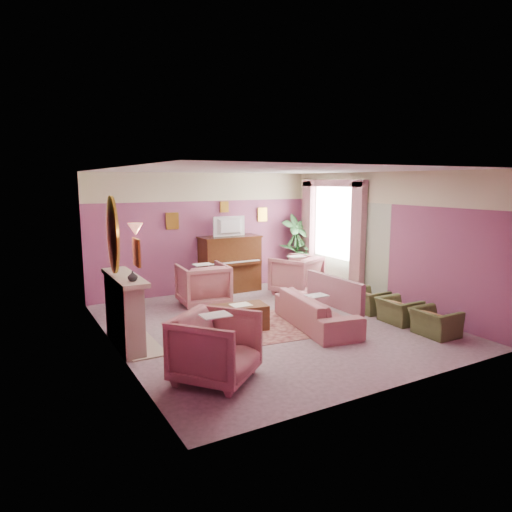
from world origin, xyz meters
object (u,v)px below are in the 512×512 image
piano (230,264)px  floral_armchair_front (216,344)px  floral_armchair_right (296,273)px  floral_armchair_left (203,283)px  olive_chair_c (368,297)px  olive_chair_d (341,289)px  television (231,225)px  olive_chair_b (399,307)px  sofa (316,305)px  coffee_table (238,318)px  side_table (300,271)px  olive_chair_a (435,318)px

piano → floral_armchair_front: (-2.34, -4.36, -0.15)m
piano → floral_armchair_right: piano is taller
floral_armchair_left → floral_armchair_right: 2.29m
floral_armchair_front → olive_chair_c: floral_armchair_front is taller
floral_armchair_left → olive_chair_d: floral_armchair_left is taller
television → olive_chair_b: 4.25m
olive_chair_c → floral_armchair_left: bearing=143.4°
sofa → floral_armchair_right: 2.41m
olive_chair_b → olive_chair_d: size_ratio=1.00×
sofa → olive_chair_b: sofa is taller
television → floral_armchair_front: 5.03m
floral_armchair_left → floral_armchair_right: (2.29, -0.11, 0.00)m
floral_armchair_right → floral_armchair_front: (-3.55, -3.34, 0.00)m
floral_armchair_right → coffee_table: bearing=-145.0°
olive_chair_c → olive_chair_b: bearing=-90.0°
sofa → floral_armchair_left: (-1.24, 2.28, 0.09)m
piano → sofa: 3.21m
olive_chair_d → side_table: bearing=83.1°
coffee_table → television: bearing=66.3°
olive_chair_d → piano: bearing=127.9°
floral_armchair_left → olive_chair_d: 2.99m
piano → television: bearing=-90.0°
floral_armchair_front → olive_chair_d: 4.59m
television → side_table: 2.26m
floral_armchair_right → olive_chair_c: size_ratio=1.42×
television → olive_chair_c: (1.65, -2.88, -1.29)m
olive_chair_b → side_table: size_ratio=1.01×
olive_chair_a → olive_chair_d: (0.00, 2.46, 0.00)m
coffee_table → floral_armchair_left: bearing=87.6°
olive_chair_b → side_table: (0.23, 3.55, 0.04)m
floral_armchair_right → olive_chair_c: (0.44, -1.91, -0.20)m
sofa → olive_chair_a: (1.48, -1.38, -0.10)m
television → floral_armchair_right: bearing=-38.7°
television → sofa: 3.37m
sofa → olive_chair_b: size_ratio=2.86×
olive_chair_a → olive_chair_c: size_ratio=1.00×
olive_chair_b → olive_chair_d: 1.64m
television → coffee_table: television is taller
floral_armchair_left → floral_armchair_front: bearing=-110.2°
piano → coffee_table: bearing=-113.3°
side_table → olive_chair_c: bearing=-94.9°
sofa → olive_chair_c: 1.51m
coffee_table → floral_armchair_front: floral_armchair_front is taller
floral_armchair_right → olive_chair_b: (0.44, -2.73, -0.20)m
television → olive_chair_d: 2.94m
floral_armchair_front → floral_armchair_right: bearing=43.2°
floral_armchair_right → olive_chair_d: (0.44, -1.09, -0.20)m
piano → television: 0.95m
side_table → coffee_table: bearing=-140.8°
olive_chair_a → side_table: 4.38m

